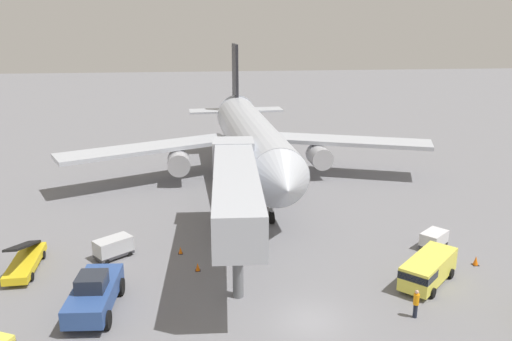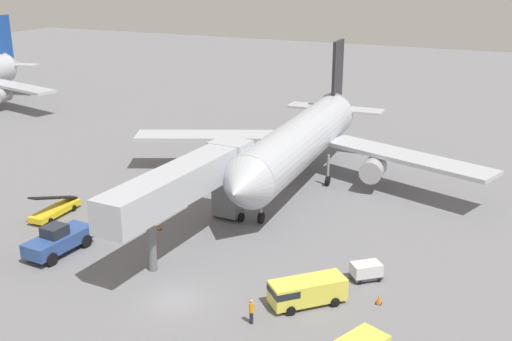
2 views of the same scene
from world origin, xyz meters
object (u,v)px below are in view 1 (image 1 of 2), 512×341
Objects in this scene: baggage_cart_mid_left at (434,239)px; baggage_cart_near_center at (113,247)px; pushback_tug at (94,294)px; service_van_mid_center at (427,269)px; safety_cone_charlie at (198,267)px; safety_cone_alpha at (180,250)px; ground_crew_worker_foreground at (416,303)px; jet_bridge at (235,186)px; belt_loader_truck at (25,261)px; airplane_at_gate at (251,138)px; safety_cone_bravo at (476,261)px.

baggage_cart_mid_left is 24.61m from baggage_cart_near_center.
pushback_tug reaches higher than baggage_cart_near_center.
safety_cone_charlie is (-15.39, 3.58, -0.81)m from service_van_mid_center.
safety_cone_alpha is at bearing 57.14° from pushback_tug.
jet_bridge is at bearing 137.70° from ground_crew_worker_foreground.
pushback_tug is at bearing -143.11° from safety_cone_charlie.
belt_loader_truck is 1.95× the size of baggage_cart_near_center.
pushback_tug is at bearing -144.70° from jet_bridge.
ground_crew_worker_foreground is 3.13× the size of safety_cone_charlie.
ground_crew_worker_foreground reaches higher than safety_cone_charlie.
safety_cone_alpha is at bearing 113.90° from safety_cone_charlie.
jet_bridge is 10.47× the size of ground_crew_worker_foreground.
ground_crew_worker_foreground is (-5.33, -9.29, 0.20)m from baggage_cart_mid_left.
belt_loader_truck is 26.70m from ground_crew_worker_foreground.
jet_bridge is at bearing 1.28° from belt_loader_truck.
safety_cone_bravo is (14.29, -21.47, -4.63)m from airplane_at_gate.
baggage_cart_near_center is 4.40× the size of safety_cone_bravo.
safety_cone_bravo is at bearing -59.74° from baggage_cart_mid_left.
jet_bridge is 15.84m from belt_loader_truck.
safety_cone_alpha is 0.96× the size of safety_cone_charlie.
safety_cone_bravo is (21.44, -4.23, 0.06)m from safety_cone_alpha.
pushback_tug is 7.86m from safety_cone_charlie.
jet_bridge is 14.36m from service_van_mid_center.
jet_bridge is at bearing -179.71° from baggage_cart_mid_left.
airplane_at_gate is 73.03× the size of safety_cone_alpha.
airplane_at_gate is 22.54× the size of ground_crew_worker_foreground.
safety_cone_bravo is (7.15, 6.18, -0.63)m from ground_crew_worker_foreground.
baggage_cart_near_center is at bearing 173.05° from jet_bridge.
ground_crew_worker_foreground is at bearing -139.15° from safety_cone_bravo.
safety_cone_charlie is (1.31, -2.95, 0.01)m from safety_cone_alpha.
service_van_mid_center is (9.54, -23.77, -3.87)m from airplane_at_gate.
baggage_cart_near_center is 21.85m from ground_crew_worker_foreground.
pushback_tug is 3.38× the size of ground_crew_worker_foreground.
safety_cone_bravo is at bearing 25.90° from service_van_mid_center.
service_van_mid_center reaches higher than safety_cone_bravo.
baggage_cart_near_center is 5.17× the size of safety_cone_charlie.
baggage_cart_near_center reaches higher than safety_cone_charlie.
airplane_at_gate reaches higher than safety_cone_bravo.
belt_loader_truck is 30.51m from baggage_cart_mid_left.
safety_cone_alpha is (-19.62, 1.12, -0.48)m from baggage_cart_mid_left.
airplane_at_gate is 7.75× the size of service_van_mid_center.
safety_cone_charlie is at bearing -24.61° from baggage_cart_near_center.
ground_crew_worker_foreground is 9.47m from safety_cone_bravo.
safety_cone_bravo is 1.17× the size of safety_cone_charlie.
jet_bridge is 6.33× the size of baggage_cart_near_center.
belt_loader_truck reaches higher than safety_cone_charlie.
baggage_cart_near_center reaches higher than baggage_cart_mid_left.
safety_cone_charlie is (-20.13, 1.28, -0.05)m from safety_cone_bravo.
baggage_cart_near_center is (5.93, 1.45, 0.10)m from belt_loader_truck.
safety_cone_charlie is (-18.32, -1.84, -0.47)m from baggage_cart_mid_left.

